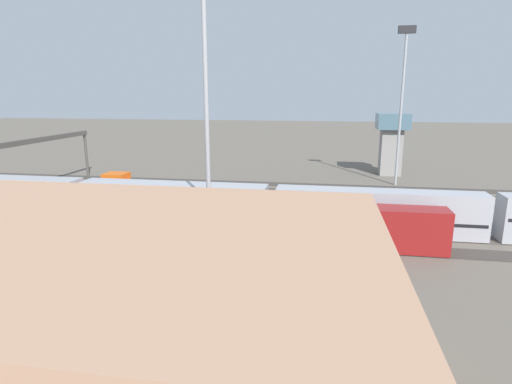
{
  "coord_description": "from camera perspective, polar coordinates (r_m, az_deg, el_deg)",
  "views": [
    {
      "loc": [
        -16.64,
        56.94,
        15.55
      ],
      "look_at": [
        -7.41,
        1.96,
        2.5
      ],
      "focal_mm": 29.25,
      "sensor_mm": 36.0,
      "label": 1
    }
  ],
  "objects": [
    {
      "name": "train_on_track_5",
      "position": [
        51.95,
        -11.2,
        -1.51
      ],
      "size": [
        119.8,
        3.06,
        5.0
      ],
      "color": "#A8AAB2",
      "rests_on": "ground_plane"
    },
    {
      "name": "track_bed_3",
      "position": [
        61.31,
        -6.54,
        -1.55
      ],
      "size": [
        140.0,
        2.8,
        0.12
      ],
      "primitive_type": "cube",
      "color": "#4C443D",
      "rests_on": "ground_plane"
    },
    {
      "name": "signal_gantry",
      "position": [
        73.62,
        -29.35,
        5.34
      ],
      "size": [
        0.7,
        35.0,
        8.8
      ],
      "color": "#4C4742",
      "rests_on": "ground_plane"
    },
    {
      "name": "light_mast_0",
      "position": [
        76.13,
        19.43,
        13.5
      ],
      "size": [
        2.8,
        0.7,
        26.49
      ],
      "color": "#9EA0A5",
      "rests_on": "ground_plane"
    },
    {
      "name": "track_bed_2",
      "position": [
        65.98,
        -5.35,
        -0.46
      ],
      "size": [
        140.0,
        2.8,
        0.12
      ],
      "primitive_type": "cube",
      "color": "#3D3833",
      "rests_on": "ground_plane"
    },
    {
      "name": "track_bed_5",
      "position": [
        52.16,
        -9.56,
        -4.29
      ],
      "size": [
        140.0,
        2.8,
        0.12
      ],
      "primitive_type": "cube",
      "color": "#4C443D",
      "rests_on": "ground_plane"
    },
    {
      "name": "light_mast_1",
      "position": [
        40.45,
        -6.97,
        17.11
      ],
      "size": [
        2.8,
        0.7,
        29.15
      ],
      "color": "#9EA0A5",
      "rests_on": "ground_plane"
    },
    {
      "name": "track_bed_4",
      "position": [
        56.7,
        -7.92,
        -2.81
      ],
      "size": [
        140.0,
        2.8,
        0.12
      ],
      "primitive_type": "cube",
      "color": "#3D3833",
      "rests_on": "ground_plane"
    },
    {
      "name": "ground_plane",
      "position": [
        61.33,
        -6.54,
        -1.6
      ],
      "size": [
        400.0,
        400.0,
        0.0
      ],
      "primitive_type": "plane",
      "color": "#60594F"
    },
    {
      "name": "train_on_track_6",
      "position": [
        54.82,
        -27.43,
        -2.58
      ],
      "size": [
        90.6,
        3.06,
        4.4
      ],
      "color": "maroon",
      "rests_on": "ground_plane"
    },
    {
      "name": "control_tower",
      "position": [
        86.45,
        18.04,
        6.91
      ],
      "size": [
        6.0,
        6.0,
        12.03
      ],
      "color": "gray",
      "rests_on": "ground_plane"
    },
    {
      "name": "track_bed_6",
      "position": [
        47.71,
        -11.51,
        -6.05
      ],
      "size": [
        140.0,
        2.8,
        0.12
      ],
      "primitive_type": "cube",
      "color": "#3D3833",
      "rests_on": "ground_plane"
    },
    {
      "name": "track_bed_1",
      "position": [
        70.7,
        -4.32,
        0.48
      ],
      "size": [
        140.0,
        2.8,
        0.12
      ],
      "primitive_type": "cube",
      "color": "#3D3833",
      "rests_on": "ground_plane"
    },
    {
      "name": "train_on_track_4",
      "position": [
        59.35,
        -16.1,
        -0.39
      ],
      "size": [
        10.0,
        3.0,
        5.0
      ],
      "color": "#D85914",
      "rests_on": "ground_plane"
    },
    {
      "name": "track_bed_0",
      "position": [
        75.45,
        -3.42,
        1.3
      ],
      "size": [
        140.0,
        2.8,
        0.12
      ],
      "primitive_type": "cube",
      "color": "#3D3833",
      "rests_on": "ground_plane"
    }
  ]
}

